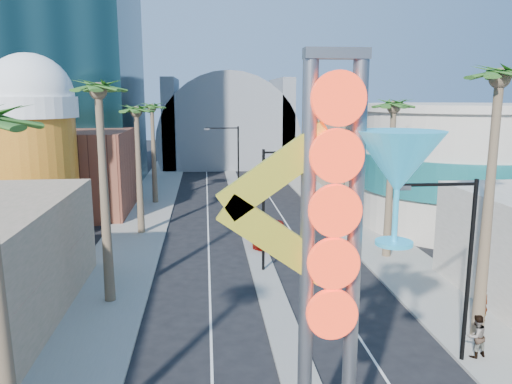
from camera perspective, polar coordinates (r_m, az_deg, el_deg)
name	(u,v)px	position (r m, az deg, el deg)	size (l,w,h in m)	color
sidewalk_west	(143,219)	(47.40, -12.81, -2.99)	(5.00, 100.00, 0.15)	gray
sidewalk_east	(343,214)	(48.82, 9.93, -2.47)	(5.00, 100.00, 0.15)	gray
median	(243,209)	(50.08, -1.54, -1.97)	(1.60, 84.00, 0.15)	gray
brick_filler_west	(76,173)	(50.76, -19.90, 2.06)	(10.00, 10.00, 8.00)	brown
filler_east	(368,148)	(62.18, 12.65, 4.90)	(10.00, 20.00, 10.00)	#8E7D5C
beer_mug	(34,140)	(42.97, -24.08, 5.43)	(7.00, 7.00, 14.50)	#BD5519
turquoise_building	(457,167)	(46.44, 21.99, 2.70)	(16.60, 16.60, 10.60)	#B3A997
canopy	(227,138)	(83.05, -3.32, 6.13)	(22.00, 16.00, 22.00)	slate
neon_sign	(359,234)	(14.87, 11.69, -4.75)	(6.53, 2.60, 12.55)	gray
streetlight_0	(272,198)	(31.61, 1.84, -0.72)	(3.79, 0.25, 8.00)	black
streetlight_1	(233,155)	(55.13, -2.60, 4.28)	(3.79, 0.25, 8.00)	black
streetlight_2	(459,255)	(22.28, 22.23, -6.68)	(3.45, 0.25, 8.00)	black
palm_1	(99,105)	(27.22, -17.51, 9.51)	(2.40, 2.40, 12.70)	brown
palm_2	(136,119)	(41.07, -13.50, 8.16)	(2.40, 2.40, 11.20)	brown
palm_3	(152,113)	(52.98, -11.80, 8.79)	(2.40, 2.40, 11.20)	brown
palm_5	(498,96)	(24.21, 25.94, 9.86)	(2.40, 2.40, 13.20)	brown
palm_6	(393,116)	(35.04, 15.43, 8.37)	(2.40, 2.40, 11.70)	brown
palm_7	(345,101)	(46.42, 10.10, 10.24)	(2.40, 2.40, 12.70)	brown
red_pickup	(269,233)	(38.75, 1.52, -4.69)	(2.74, 5.94, 1.65)	#97110B
pedestrian_a	(482,304)	(27.92, 24.41, -11.60)	(0.64, 0.42, 1.76)	gray
pedestrian_b	(476,336)	(24.28, 23.86, -14.81)	(0.92, 0.72, 1.90)	gray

